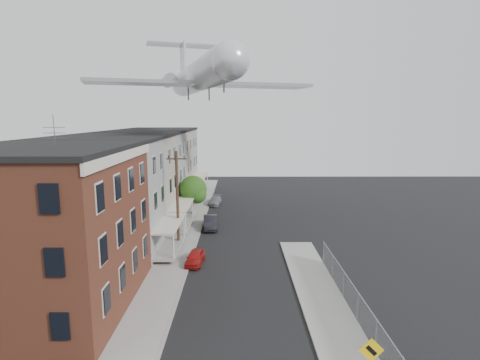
% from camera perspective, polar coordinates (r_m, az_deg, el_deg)
% --- Properties ---
extents(sidewalk_left, '(3.00, 62.00, 0.12)m').
position_cam_1_polar(sidewalk_left, '(41.55, -7.88, -7.22)').
color(sidewalk_left, gray).
rests_on(sidewalk_left, ground).
extents(sidewalk_right, '(3.00, 26.00, 0.12)m').
position_cam_1_polar(sidewalk_right, '(25.14, 13.21, -19.06)').
color(sidewalk_right, gray).
rests_on(sidewalk_right, ground).
extents(curb_left, '(0.15, 62.00, 0.14)m').
position_cam_1_polar(curb_left, '(41.38, -5.88, -7.24)').
color(curb_left, gray).
rests_on(curb_left, ground).
extents(curb_right, '(0.15, 26.00, 0.14)m').
position_cam_1_polar(curb_right, '(24.86, 9.77, -19.26)').
color(curb_right, gray).
rests_on(curb_right, ground).
extents(corner_building, '(10.31, 12.30, 12.15)m').
position_cam_1_polar(corner_building, '(26.32, -27.49, -6.60)').
color(corner_building, '#3B1C13').
rests_on(corner_building, ground).
extents(row_house_a, '(11.98, 7.00, 10.30)m').
position_cam_1_polar(row_house_a, '(34.76, -20.35, -2.44)').
color(row_house_a, slate).
rests_on(row_house_a, ground).
extents(row_house_b, '(11.98, 7.00, 10.30)m').
position_cam_1_polar(row_house_b, '(41.28, -17.06, -0.44)').
color(row_house_b, slate).
rests_on(row_house_b, ground).
extents(row_house_c, '(11.98, 7.00, 10.30)m').
position_cam_1_polar(row_house_c, '(47.94, -14.68, 1.02)').
color(row_house_c, slate).
rests_on(row_house_c, ground).
extents(row_house_d, '(11.98, 7.00, 10.30)m').
position_cam_1_polar(row_house_d, '(54.68, -12.88, 2.11)').
color(row_house_d, slate).
rests_on(row_house_d, ground).
extents(row_house_e, '(11.98, 7.00, 10.30)m').
position_cam_1_polar(row_house_e, '(61.48, -11.47, 2.96)').
color(row_house_e, slate).
rests_on(row_house_e, ground).
extents(chainlink_fence, '(0.06, 18.06, 1.90)m').
position_cam_1_polar(chainlink_fence, '(24.24, 17.50, -17.90)').
color(chainlink_fence, gray).
rests_on(chainlink_fence, ground).
extents(warning_sign, '(1.10, 0.11, 2.80)m').
position_cam_1_polar(warning_sign, '(18.47, 19.29, -24.22)').
color(warning_sign, '#515156').
rests_on(warning_sign, ground).
extents(utility_pole, '(1.80, 0.26, 9.00)m').
position_cam_1_polar(utility_pole, '(34.66, -9.52, -2.76)').
color(utility_pole, black).
rests_on(utility_pole, ground).
extents(street_tree, '(3.22, 3.20, 5.20)m').
position_cam_1_polar(street_tree, '(44.49, -7.03, -1.58)').
color(street_tree, black).
rests_on(street_tree, ground).
extents(car_near, '(1.59, 3.36, 1.11)m').
position_cam_1_polar(car_near, '(31.73, -6.85, -11.65)').
color(car_near, '#AB1816').
rests_on(car_near, ground).
extents(car_mid, '(1.83, 4.29, 1.38)m').
position_cam_1_polar(car_mid, '(41.08, -4.54, -6.45)').
color(car_mid, black).
rests_on(car_mid, ground).
extents(car_far, '(1.91, 3.96, 1.11)m').
position_cam_1_polar(car_far, '(51.94, -3.83, -3.18)').
color(car_far, slate).
rests_on(car_far, ground).
extents(airplane, '(24.34, 27.85, 8.06)m').
position_cam_1_polar(airplane, '(43.90, -6.25, 15.47)').
color(airplane, silver).
rests_on(airplane, ground).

